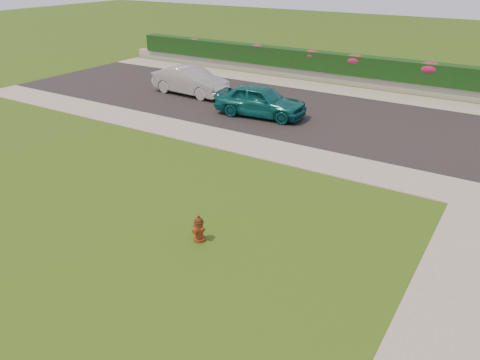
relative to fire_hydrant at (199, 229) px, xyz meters
The scene contains 14 objects.
ground 2.62m from the fire_hydrant, 110.39° to the right, with size 120.00×120.00×0.00m, color black.
street_far 12.99m from the fire_hydrant, 117.03° to the left, with size 26.00×8.00×0.04m, color black.
sidewalk_far 9.54m from the fire_hydrant, 136.42° to the left, with size 24.00×2.00×0.04m, color gray.
sidewalk_beyond 16.68m from the fire_hydrant, 96.55° to the left, with size 34.00×2.00×0.04m, color gray.
retaining_wall 18.17m from the fire_hydrant, 96.01° to the left, with size 34.00×0.40×0.60m, color gray.
hedge 18.29m from the fire_hydrant, 95.98° to the left, with size 32.00×0.90×1.10m, color black.
fire_hydrant is the anchor object (origin of this frame).
sedan_teal 10.79m from the fire_hydrant, 111.53° to the left, with size 1.70×4.24×1.44m, color #0B5459.
sedan_silver 14.56m from the fire_hydrant, 128.44° to the left, with size 1.53×4.39×1.45m, color #A7ABAF.
flower_clump_a 22.77m from the fire_hydrant, 127.38° to the left, with size 1.02×0.65×0.51m, color #AD1D58.
flower_clump_b 20.15m from the fire_hydrant, 116.10° to the left, with size 1.09×0.70×0.55m, color #AD1D58.
flower_clump_c 18.80m from the fire_hydrant, 105.71° to the left, with size 1.14×0.73×0.57m, color #AD1D58.
flower_clump_d 18.26m from the fire_hydrant, 97.62° to the left, with size 1.26×0.81×0.63m, color #AD1D58.
flower_clump_e 18.18m from the fire_hydrant, 84.72° to the left, with size 1.33×0.86×0.67m, color #AD1D58.
Camera 1 is at (7.30, -5.74, 6.60)m, focal length 35.00 mm.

